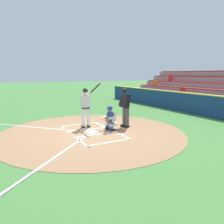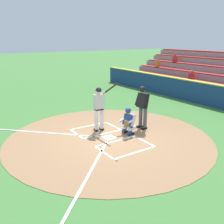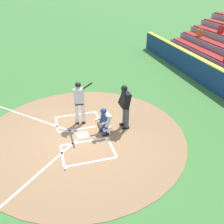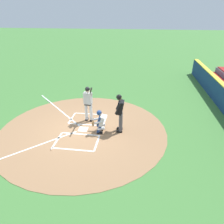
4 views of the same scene
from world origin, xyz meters
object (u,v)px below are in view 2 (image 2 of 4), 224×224
Objects in this scene: plate_umpire at (143,104)px; baseball at (117,160)px; catcher at (128,120)px; batter at (99,106)px.

baseball is at bearing 125.47° from plate_umpire.
plate_umpire is at bearing -76.15° from catcher.
batter is at bearing 37.58° from catcher.
batter is 3.02m from baseball.
baseball is at bearing 159.88° from batter.
baseball is (-1.89, 2.65, -1.04)m from plate_umpire.
batter is 1.85m from plate_umpire.
catcher is at bearing -142.42° from batter.
batter is 1.88× the size of catcher.
batter is 28.76× the size of baseball.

